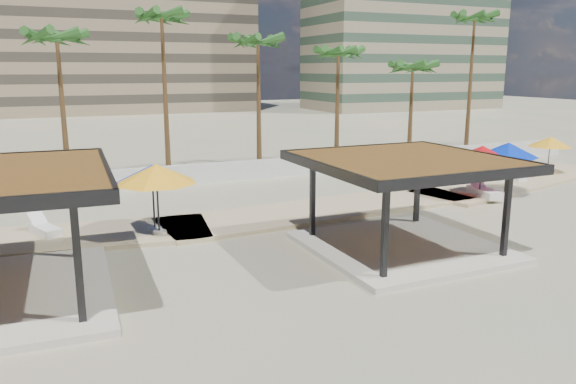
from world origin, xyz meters
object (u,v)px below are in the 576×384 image
object	(u,v)px
lounger_a	(45,229)
pavilion_central	(404,195)
umbrella_c	(482,153)
lounger_b	(484,192)
lounger_d	(511,176)
lounger_c	(489,176)

from	to	relation	value
lounger_a	pavilion_central	bearing A→B (deg)	-141.86
umbrella_c	lounger_b	distance (m)	2.12
lounger_a	lounger_d	bearing A→B (deg)	-109.26
lounger_c	pavilion_central	bearing A→B (deg)	103.75
lounger_c	umbrella_c	bearing A→B (deg)	110.48
umbrella_c	lounger_c	world-z (taller)	umbrella_c
lounger_a	lounger_b	world-z (taller)	lounger_b
lounger_a	lounger_d	size ratio (longest dim) A/B	1.02
umbrella_c	lounger_a	world-z (taller)	umbrella_c
umbrella_c	lounger_d	bearing A→B (deg)	30.06
lounger_c	lounger_d	xyz separation A→B (m)	(1.40, -0.39, 0.00)
umbrella_c	lounger_d	world-z (taller)	umbrella_c
lounger_b	pavilion_central	bearing A→B (deg)	131.85
lounger_c	lounger_d	distance (m)	1.45
pavilion_central	lounger_c	world-z (taller)	pavilion_central
umbrella_c	lounger_c	bearing A→B (deg)	41.58
umbrella_c	lounger_c	xyz separation A→B (m)	(3.88, 3.44, -2.14)
lounger_a	lounger_d	distance (m)	26.28
umbrella_c	lounger_a	xyz separation A→B (m)	(-20.98, 2.01, -2.14)
pavilion_central	lounger_c	xyz separation A→B (m)	(12.47, 8.68, -1.78)
lounger_a	lounger_c	distance (m)	24.90
umbrella_c	lounger_d	distance (m)	6.46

